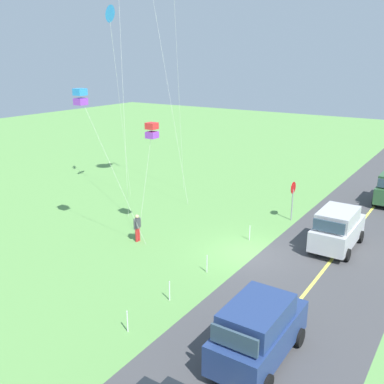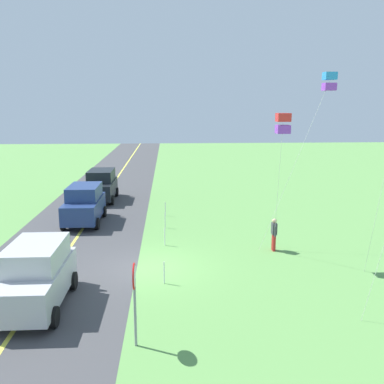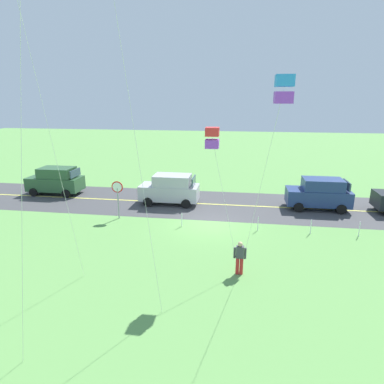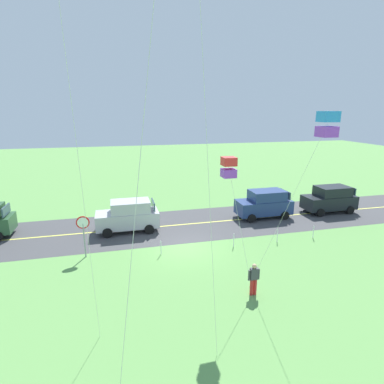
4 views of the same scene
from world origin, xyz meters
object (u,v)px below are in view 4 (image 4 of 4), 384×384
car_parked_west_far (330,199)px  kite_red_low (229,167)px  car_parked_west_near (264,204)px  person_adult_near (254,278)px  car_suv_foreground (128,216)px  kite_pink_drift (327,125)px  stop_sign (83,228)px

car_parked_west_far → kite_red_low: bearing=37.2°
car_parked_west_near → kite_red_low: (6.93, 9.92, 5.01)m
car_parked_west_far → person_adult_near: size_ratio=2.75×
car_suv_foreground → kite_pink_drift: kite_pink_drift is taller
kite_red_low → car_parked_west_far: bearing=-142.8°
stop_sign → kite_red_low: size_ratio=0.39×
car_parked_west_far → kite_pink_drift: bearing=50.2°
stop_sign → kite_pink_drift: 14.06m
car_suv_foreground → car_parked_west_far: size_ratio=1.00×
kite_red_low → car_suv_foreground: bearing=-67.6°
car_parked_west_near → person_adult_near: bearing=61.1°
stop_sign → kite_red_low: bearing=138.4°
car_suv_foreground → kite_pink_drift: (-6.37, 12.36, 6.86)m
car_parked_west_near → kite_red_low: bearing=55.1°
kite_pink_drift → stop_sign: bearing=-43.8°
car_suv_foreground → person_adult_near: size_ratio=2.75×
car_suv_foreground → kite_pink_drift: size_ratio=0.52×
car_parked_west_near → person_adult_near: (5.57, 10.08, -0.29)m
person_adult_near → car_parked_west_near: bearing=102.8°
car_suv_foreground → car_parked_west_near: (-10.86, -0.38, 0.00)m
car_parked_west_near → car_parked_west_far: (-6.04, 0.09, 0.00)m
car_parked_west_near → car_parked_west_far: same height
car_parked_west_near → person_adult_near: car_parked_west_near is taller
car_parked_west_far → stop_sign: size_ratio=1.72×
car_suv_foreground → person_adult_near: car_suv_foreground is taller
car_suv_foreground → car_parked_west_far: (-16.90, -0.29, 0.00)m
car_parked_west_far → person_adult_near: car_parked_west_far is taller
stop_sign → kite_red_low: 9.92m
car_suv_foreground → person_adult_near: 11.05m
car_parked_west_near → kite_red_low: 13.10m
car_parked_west_far → person_adult_near: bearing=40.7°
car_parked_west_near → kite_pink_drift: (4.49, 12.74, 6.86)m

